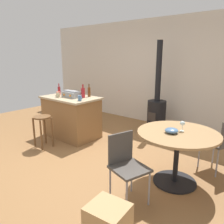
# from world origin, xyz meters

# --- Properties ---
(ground_plane) EXTENTS (8.80, 8.80, 0.00)m
(ground_plane) POSITION_xyz_m (0.00, 0.00, 0.00)
(ground_plane) COLOR olive
(back_wall) EXTENTS (8.00, 0.10, 2.70)m
(back_wall) POSITION_xyz_m (0.00, 2.68, 1.35)
(back_wall) COLOR beige
(back_wall) RESTS_ON ground_plane
(kitchen_island) EXTENTS (1.25, 0.80, 0.91)m
(kitchen_island) POSITION_xyz_m (-1.08, 0.54, 0.46)
(kitchen_island) COLOR olive
(kitchen_island) RESTS_ON ground_plane
(wooden_stool) EXTENTS (0.33, 0.33, 0.63)m
(wooden_stool) POSITION_xyz_m (-1.05, -0.22, 0.46)
(wooden_stool) COLOR brown
(wooden_stool) RESTS_ON ground_plane
(dining_table) EXTENTS (1.11, 1.11, 0.77)m
(dining_table) POSITION_xyz_m (1.53, 0.23, 0.59)
(dining_table) COLOR black
(dining_table) RESTS_ON ground_plane
(folding_chair_near) EXTENTS (0.50, 0.50, 0.86)m
(folding_chair_near) POSITION_xyz_m (1.22, -0.54, 0.51)
(folding_chair_near) COLOR #47423D
(folding_chair_near) RESTS_ON ground_plane
(folding_chair_far) EXTENTS (0.53, 0.53, 0.87)m
(folding_chair_far) POSITION_xyz_m (1.93, 0.96, 0.51)
(folding_chair_far) COLOR #47423D
(folding_chair_far) RESTS_ON ground_plane
(wood_stove) EXTENTS (0.44, 0.45, 2.12)m
(wood_stove) POSITION_xyz_m (0.21, 2.08, 0.53)
(wood_stove) COLOR black
(wood_stove) RESTS_ON ground_plane
(toolbox) EXTENTS (0.40, 0.23, 0.14)m
(toolbox) POSITION_xyz_m (-1.03, 0.52, 0.97)
(toolbox) COLOR gray
(toolbox) RESTS_ON kitchen_island
(bottle_0) EXTENTS (0.08, 0.08, 0.28)m
(bottle_0) POSITION_xyz_m (-0.80, 0.65, 1.02)
(bottle_0) COLOR maroon
(bottle_0) RESTS_ON kitchen_island
(bottle_1) EXTENTS (0.06, 0.06, 0.28)m
(bottle_1) POSITION_xyz_m (-0.79, 0.83, 1.01)
(bottle_1) COLOR #603314
(bottle_1) RESTS_ON kitchen_island
(bottle_2) EXTENTS (0.06, 0.06, 0.26)m
(bottle_2) POSITION_xyz_m (-1.48, 0.55, 1.01)
(bottle_2) COLOR maroon
(bottle_2) RESTS_ON kitchen_island
(cup_0) EXTENTS (0.11, 0.08, 0.10)m
(cup_0) POSITION_xyz_m (-1.38, 0.44, 0.96)
(cup_0) COLOR #DB6651
(cup_0) RESTS_ON kitchen_island
(cup_1) EXTENTS (0.11, 0.08, 0.10)m
(cup_1) POSITION_xyz_m (-1.24, 0.77, 0.96)
(cup_1) COLOR white
(cup_1) RESTS_ON kitchen_island
(cup_2) EXTENTS (0.11, 0.07, 0.10)m
(cup_2) POSITION_xyz_m (-0.60, 0.38, 0.96)
(cup_2) COLOR #4C7099
(cup_2) RESTS_ON kitchen_island
(cup_3) EXTENTS (0.12, 0.08, 0.09)m
(cup_3) POSITION_xyz_m (-1.31, 0.60, 0.95)
(cup_3) COLOR white
(cup_3) RESTS_ON kitchen_island
(cup_4) EXTENTS (0.11, 0.07, 0.10)m
(cup_4) POSITION_xyz_m (-1.24, 0.33, 0.95)
(cup_4) COLOR tan
(cup_4) RESTS_ON kitchen_island
(wine_glass) EXTENTS (0.07, 0.07, 0.14)m
(wine_glass) POSITION_xyz_m (1.55, 0.32, 0.87)
(wine_glass) COLOR silver
(wine_glass) RESTS_ON dining_table
(serving_bowl) EXTENTS (0.18, 0.18, 0.07)m
(serving_bowl) POSITION_xyz_m (1.47, 0.14, 0.80)
(serving_bowl) COLOR #4C7099
(serving_bowl) RESTS_ON dining_table
(cardboard_box) EXTENTS (0.41, 0.38, 0.39)m
(cardboard_box) POSITION_xyz_m (1.47, -1.17, 0.20)
(cardboard_box) COLOR tan
(cardboard_box) RESTS_ON ground_plane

